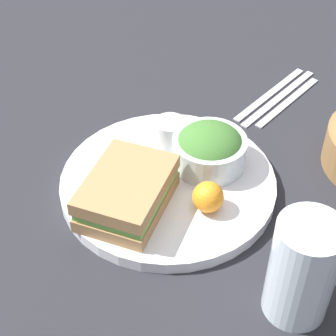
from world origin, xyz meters
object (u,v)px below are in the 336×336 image
object	(u,v)px
drink_glass	(302,270)
knife	(279,97)
plate	(168,183)
spoon	(288,101)
dressing_cup	(170,132)
sandwich	(127,193)
salad_bowl	(209,149)
fork	(270,93)

from	to	relation	value
drink_glass	knife	world-z (taller)	drink_glass
plate	spoon	bearing A→B (deg)	159.21
dressing_cup	knife	xyz separation A→B (m)	(-0.20, 0.11, -0.03)
sandwich	drink_glass	size ratio (longest dim) A/B	1.03
salad_bowl	knife	size ratio (longest dim) A/B	0.50
sandwich	salad_bowl	size ratio (longest dim) A/B	1.32
salad_bowl	fork	world-z (taller)	salad_bowl
fork	knife	bearing A→B (deg)	-90.00
salad_bowl	fork	size ratio (longest dim) A/B	0.53
fork	knife	size ratio (longest dim) A/B	0.95
dressing_cup	spoon	xyz separation A→B (m)	(-0.20, 0.13, -0.03)
salad_bowl	dressing_cup	xyz separation A→B (m)	(-0.02, -0.07, -0.01)
plate	spoon	world-z (taller)	plate
salad_bowl	knife	world-z (taller)	salad_bowl
plate	drink_glass	bearing A→B (deg)	60.32
sandwich	spoon	distance (m)	0.37
fork	spoon	size ratio (longest dim) A/B	1.11
sandwich	drink_glass	bearing A→B (deg)	78.05
salad_bowl	drink_glass	size ratio (longest dim) A/B	0.78
salad_bowl	fork	distance (m)	0.23
dressing_cup	fork	distance (m)	0.23
fork	spoon	distance (m)	0.04
knife	sandwich	bearing A→B (deg)	179.17
plate	dressing_cup	bearing A→B (deg)	-158.41
salad_bowl	fork	xyz separation A→B (m)	(-0.23, 0.03, -0.04)
plate	dressing_cup	distance (m)	0.08
plate	dressing_cup	world-z (taller)	dressing_cup
plate	spoon	size ratio (longest dim) A/B	1.68
spoon	fork	bearing A→B (deg)	90.00
dressing_cup	spoon	bearing A→B (deg)	146.01
dressing_cup	spoon	size ratio (longest dim) A/B	0.26
knife	dressing_cup	bearing A→B (deg)	167.50
spoon	sandwich	bearing A→B (deg)	176.33
dressing_cup	sandwich	bearing A→B (deg)	0.88
salad_bowl	drink_glass	bearing A→B (deg)	44.56
plate	spoon	xyz separation A→B (m)	(-0.27, 0.10, -0.01)
drink_glass	knife	bearing A→B (deg)	-162.33
sandwich	salad_bowl	world-z (taller)	salad_bowl
knife	drink_glass	bearing A→B (deg)	-145.12
salad_bowl	knife	bearing A→B (deg)	168.47
dressing_cup	drink_glass	bearing A→B (deg)	51.03
plate	salad_bowl	world-z (taller)	salad_bowl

